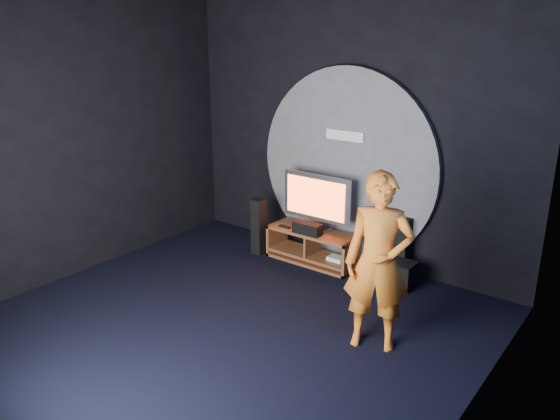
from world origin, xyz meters
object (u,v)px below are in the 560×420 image
at_px(tv, 316,200).
at_px(player, 378,263).
at_px(subwoofer, 402,275).
at_px(tower_speaker_right, 402,249).
at_px(media_console, 313,248).
at_px(tower_speaker_left, 259,226).

height_order(tv, player, player).
distance_m(subwoofer, player, 1.57).
xyz_separation_m(tv, subwoofer, (1.31, -0.05, -0.70)).
bearing_deg(player, tower_speaker_right, 83.58).
distance_m(media_console, subwoofer, 1.30).
bearing_deg(tv, player, -40.37).
relative_size(tower_speaker_right, subwoofer, 2.42).
height_order(tv, subwoofer, tv).
xyz_separation_m(tv, tower_speaker_left, (-0.78, -0.26, -0.47)).
bearing_deg(player, media_console, 118.14).
relative_size(media_console, player, 0.70).
relative_size(tower_speaker_left, player, 0.45).
bearing_deg(tower_speaker_left, tv, 18.68).
height_order(tower_speaker_right, subwoofer, tower_speaker_right).
bearing_deg(media_console, subwoofer, 0.67).
height_order(tower_speaker_left, subwoofer, tower_speaker_left).
height_order(media_console, player, player).
bearing_deg(tv, media_console, -83.50).
xyz_separation_m(tower_speaker_right, subwoofer, (0.13, -0.24, -0.23)).
xyz_separation_m(subwoofer, player, (0.34, -1.35, 0.73)).
bearing_deg(tower_speaker_right, media_console, -167.85).
distance_m(tower_speaker_left, tower_speaker_right, 2.01).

